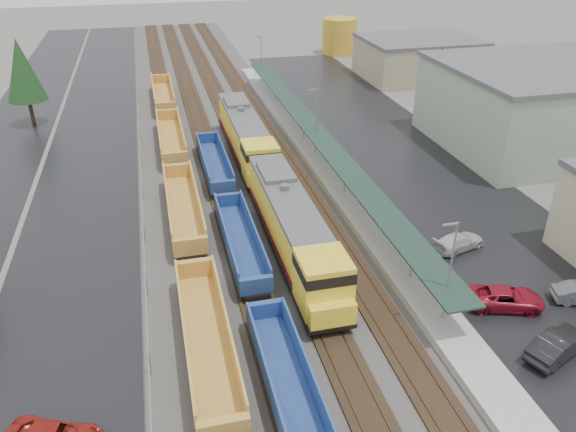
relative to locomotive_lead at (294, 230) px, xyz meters
name	(u,v)px	position (x,y,z in m)	size (l,w,h in m)	color
ballast_strip	(219,135)	(-2.00, 29.42, -2.59)	(20.00, 160.00, 0.08)	#302D2B
trackbed	(219,134)	(-2.00, 29.42, -2.47)	(14.60, 160.00, 0.22)	black
west_parking_lot	(94,146)	(-17.00, 29.42, -2.62)	(10.00, 160.00, 0.02)	black
west_road	(3,154)	(-27.00, 29.42, -2.62)	(9.00, 160.00, 0.02)	black
east_commuter_lot	(394,151)	(17.00, 19.42, -2.62)	(16.00, 100.00, 0.02)	black
station_platform	(315,153)	(7.50, 19.43, -1.89)	(3.00, 80.00, 8.00)	#9E9B93
chainlink_fence	(140,134)	(-11.50, 27.86, -1.02)	(0.08, 160.04, 2.02)	gray
industrial_buildings	(565,115)	(35.76, 15.27, 1.62)	(32.52, 75.30, 9.50)	#B9AE8E
tree_west_far	(22,70)	(-25.00, 39.42, 4.50)	(4.84, 4.84, 11.00)	#332316
tree_east	(439,74)	(26.00, 27.42, 3.84)	(4.40, 4.40, 10.00)	#332316
locomotive_lead	(294,230)	(0.00, 0.00, 0.00)	(3.34, 22.04, 4.99)	black
locomotive_trail	(246,137)	(0.00, 21.00, 0.00)	(3.34, 22.04, 4.99)	black
well_string_yellow	(193,262)	(-8.00, -0.51, -1.41)	(2.77, 106.41, 2.46)	#A7882E
well_string_blue	(290,389)	(-4.00, -14.68, -1.51)	(2.47, 80.13, 2.19)	navy
storage_tank	(340,36)	(27.11, 69.87, 0.69)	(6.65, 6.65, 6.65)	gold
parked_car_east_a	(558,345)	(13.16, -14.87, -1.81)	(4.99, 1.74, 1.64)	black
parked_car_east_b	(506,298)	(12.83, -9.69, -1.90)	(5.24, 2.41, 1.46)	maroon
parked_car_east_c	(459,242)	(13.50, -1.92, -1.95)	(4.66, 1.90, 1.35)	silver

